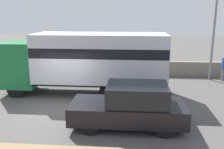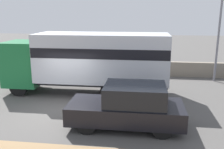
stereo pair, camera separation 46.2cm
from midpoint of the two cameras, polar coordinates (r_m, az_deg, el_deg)
The scene contains 5 objects.
ground_plane at distance 11.55m, azimuth -10.42°, elevation -8.33°, with size 80.00×80.00×0.00m, color #514F4C.
stone_wall_backdrop at distance 18.12m, azimuth -3.63°, elevation 1.78°, with size 60.00×0.35×1.02m.
street_lamp at distance 17.15m, azimuth 24.12°, elevation 10.56°, with size 0.56×0.28×6.26m.
box_truck at distance 13.35m, azimuth -4.15°, elevation 3.62°, with size 8.75×2.45×3.28m.
car_hatchback at distance 9.69m, azimuth 5.15°, elevation -7.28°, with size 4.40×1.87×1.71m.
Camera 2 is at (3.62, -10.13, 4.35)m, focal length 40.00 mm.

